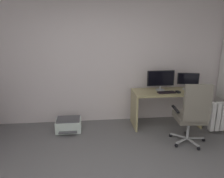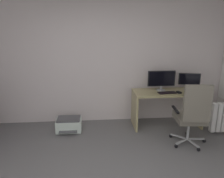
{
  "view_description": "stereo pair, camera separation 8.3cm",
  "coord_description": "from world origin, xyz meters",
  "px_view_note": "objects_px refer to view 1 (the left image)",
  "views": [
    {
      "loc": [
        -0.11,
        -2.07,
        1.94
      ],
      "look_at": [
        0.28,
        1.64,
        0.89
      ],
      "focal_mm": 34.78,
      "sensor_mm": 36.0,
      "label": 1
    },
    {
      "loc": [
        -0.03,
        -2.08,
        1.94
      ],
      "look_at": [
        0.28,
        1.64,
        0.89
      ],
      "focal_mm": 34.78,
      "sensor_mm": 36.0,
      "label": 2
    }
  ],
  "objects_px": {
    "computer_mouse": "(178,92)",
    "printer": "(69,125)",
    "monitor_secondary": "(188,80)",
    "office_chair": "(192,113)",
    "monitor_main": "(161,79)",
    "keyboard": "(166,92)",
    "desk": "(166,101)"
  },
  "relations": [
    {
      "from": "monitor_main",
      "to": "monitor_secondary",
      "type": "bearing_deg",
      "value": 0.02
    },
    {
      "from": "office_chair",
      "to": "printer",
      "type": "xyz_separation_m",
      "value": [
        -2.1,
        0.77,
        -0.47
      ]
    },
    {
      "from": "keyboard",
      "to": "computer_mouse",
      "type": "xyz_separation_m",
      "value": [
        0.23,
        -0.02,
        0.01
      ]
    },
    {
      "from": "computer_mouse",
      "to": "printer",
      "type": "height_order",
      "value": "computer_mouse"
    },
    {
      "from": "monitor_main",
      "to": "keyboard",
      "type": "height_order",
      "value": "monitor_main"
    },
    {
      "from": "desk",
      "to": "monitor_main",
      "type": "bearing_deg",
      "value": 139.01
    },
    {
      "from": "office_chair",
      "to": "keyboard",
      "type": "bearing_deg",
      "value": 105.2
    },
    {
      "from": "monitor_secondary",
      "to": "office_chair",
      "type": "height_order",
      "value": "office_chair"
    },
    {
      "from": "monitor_main",
      "to": "computer_mouse",
      "type": "xyz_separation_m",
      "value": [
        0.28,
        -0.23,
        -0.21
      ]
    },
    {
      "from": "desk",
      "to": "printer",
      "type": "distance_m",
      "value": 2.0
    },
    {
      "from": "desk",
      "to": "computer_mouse",
      "type": "height_order",
      "value": "computer_mouse"
    },
    {
      "from": "monitor_secondary",
      "to": "keyboard",
      "type": "bearing_deg",
      "value": -157.89
    },
    {
      "from": "computer_mouse",
      "to": "office_chair",
      "type": "relative_size",
      "value": 0.09
    },
    {
      "from": "monitor_main",
      "to": "keyboard",
      "type": "xyz_separation_m",
      "value": [
        0.06,
        -0.21,
        -0.22
      ]
    },
    {
      "from": "desk",
      "to": "keyboard",
      "type": "distance_m",
      "value": 0.24
    },
    {
      "from": "monitor_main",
      "to": "printer",
      "type": "distance_m",
      "value": 2.04
    },
    {
      "from": "desk",
      "to": "keyboard",
      "type": "bearing_deg",
      "value": -113.72
    },
    {
      "from": "monitor_main",
      "to": "office_chair",
      "type": "relative_size",
      "value": 0.5
    },
    {
      "from": "monitor_main",
      "to": "monitor_secondary",
      "type": "relative_size",
      "value": 1.32
    },
    {
      "from": "keyboard",
      "to": "printer",
      "type": "distance_m",
      "value": 2.01
    },
    {
      "from": "desk",
      "to": "monitor_secondary",
      "type": "relative_size",
      "value": 3.21
    },
    {
      "from": "computer_mouse",
      "to": "keyboard",
      "type": "bearing_deg",
      "value": 165.73
    },
    {
      "from": "monitor_main",
      "to": "monitor_secondary",
      "type": "height_order",
      "value": "monitor_main"
    },
    {
      "from": "monitor_secondary",
      "to": "monitor_main",
      "type": "bearing_deg",
      "value": -179.98
    },
    {
      "from": "printer",
      "to": "monitor_secondary",
      "type": "bearing_deg",
      "value": 3.65
    },
    {
      "from": "computer_mouse",
      "to": "printer",
      "type": "xyz_separation_m",
      "value": [
        -2.14,
        0.07,
        -0.62
      ]
    },
    {
      "from": "desk",
      "to": "computer_mouse",
      "type": "xyz_separation_m",
      "value": [
        0.18,
        -0.13,
        0.22
      ]
    },
    {
      "from": "keyboard",
      "to": "monitor_secondary",
      "type": "bearing_deg",
      "value": 18.34
    },
    {
      "from": "desk",
      "to": "monitor_secondary",
      "type": "height_order",
      "value": "monitor_secondary"
    },
    {
      "from": "desk",
      "to": "monitor_main",
      "type": "xyz_separation_m",
      "value": [
        -0.11,
        0.09,
        0.43
      ]
    },
    {
      "from": "monitor_secondary",
      "to": "office_chair",
      "type": "bearing_deg",
      "value": -109.11
    },
    {
      "from": "office_chair",
      "to": "printer",
      "type": "distance_m",
      "value": 2.29
    }
  ]
}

